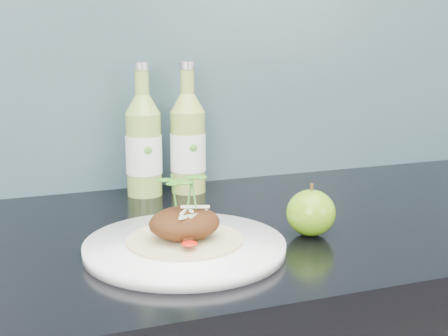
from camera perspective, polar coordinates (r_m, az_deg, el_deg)
The scene contains 6 objects.
subway_backsplash at distance 1.21m, azimuth -5.47°, elevation 14.91°, with size 4.00×0.02×0.70m, color #63909C.
dinner_plate at distance 0.86m, azimuth -3.60°, elevation -7.21°, with size 0.36×0.36×0.02m.
pork_taco at distance 0.85m, azimuth -3.64°, elevation -4.87°, with size 0.16×0.16×0.10m.
green_apple at distance 0.93m, azimuth 7.95°, elevation -4.07°, with size 0.10×0.10×0.08m.
cider_bottle_left at distance 1.14m, azimuth -7.36°, elevation 2.04°, with size 0.07×0.07×0.24m.
cider_bottle_right at distance 1.16m, azimuth -3.31°, elevation 2.27°, with size 0.08×0.08×0.24m.
Camera 1 is at (-0.32, 0.82, 1.20)m, focal length 50.00 mm.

